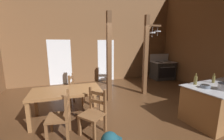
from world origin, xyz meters
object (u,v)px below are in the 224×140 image
(ladderback_chair_near_window, at_px, (61,116))
(stove_range, at_px, (162,70))
(mixing_bowl_on_counter, at_px, (205,86))
(kitchen_island, at_px, (223,102))
(bottle_short_on_counter, at_px, (195,80))
(dining_table, at_px, (67,93))
(ladderback_chair_at_table_end, at_px, (94,113))
(ladderback_chair_by_post, at_px, (76,90))
(bottle_tall_on_counter, at_px, (214,79))

(ladderback_chair_near_window, bearing_deg, stove_range, 32.64)
(ladderback_chair_near_window, height_order, mixing_bowl_on_counter, mixing_bowl_on_counter)
(kitchen_island, height_order, bottle_short_on_counter, bottle_short_on_counter)
(dining_table, distance_m, mixing_bowl_on_counter, 3.29)
(dining_table, height_order, mixing_bowl_on_counter, mixing_bowl_on_counter)
(ladderback_chair_at_table_end, bearing_deg, ladderback_chair_by_post, 97.63)
(dining_table, distance_m, ladderback_chair_near_window, 0.80)
(dining_table, xyz_separation_m, bottle_tall_on_counter, (3.59, -1.11, 0.34))
(bottle_tall_on_counter, bearing_deg, ladderback_chair_at_table_end, 174.90)
(mixing_bowl_on_counter, xyz_separation_m, bottle_tall_on_counter, (0.60, 0.24, 0.06))
(ladderback_chair_by_post, relative_size, bottle_short_on_counter, 3.38)
(ladderback_chair_by_post, height_order, mixing_bowl_on_counter, mixing_bowl_on_counter)
(ladderback_chair_by_post, bearing_deg, kitchen_island, -32.21)
(ladderback_chair_at_table_end, bearing_deg, dining_table, 121.66)
(stove_range, xyz_separation_m, bottle_tall_on_counter, (-1.35, -3.60, 0.50))
(stove_range, bearing_deg, kitchen_island, -107.56)
(ladderback_chair_by_post, relative_size, mixing_bowl_on_counter, 4.56)
(bottle_short_on_counter, bearing_deg, mixing_bowl_on_counter, -94.29)
(bottle_tall_on_counter, height_order, bottle_short_on_counter, bottle_short_on_counter)
(dining_table, distance_m, ladderback_chair_by_post, 0.90)
(ladderback_chair_at_table_end, relative_size, mixing_bowl_on_counter, 4.56)
(dining_table, distance_m, bottle_tall_on_counter, 3.77)
(mixing_bowl_on_counter, relative_size, bottle_short_on_counter, 0.74)
(kitchen_island, relative_size, ladderback_chair_near_window, 2.36)
(ladderback_chair_by_post, bearing_deg, ladderback_chair_near_window, -105.16)
(dining_table, bearing_deg, mixing_bowl_on_counter, -24.27)
(mixing_bowl_on_counter, bearing_deg, ladderback_chair_by_post, 141.06)
(ladderback_chair_at_table_end, relative_size, bottle_tall_on_counter, 3.86)
(ladderback_chair_near_window, bearing_deg, mixing_bowl_on_counter, -10.64)
(stove_range, height_order, bottle_short_on_counter, stove_range)
(ladderback_chair_by_post, distance_m, bottle_short_on_counter, 3.36)
(ladderback_chair_near_window, xyz_separation_m, bottle_short_on_counter, (3.15, -0.31, 0.55))
(stove_range, xyz_separation_m, mixing_bowl_on_counter, (-1.95, -3.84, 0.44))
(stove_range, relative_size, ladderback_chair_at_table_end, 1.39)
(bottle_tall_on_counter, relative_size, bottle_short_on_counter, 0.88)
(ladderback_chair_at_table_end, height_order, bottle_short_on_counter, bottle_short_on_counter)
(mixing_bowl_on_counter, bearing_deg, bottle_short_on_counter, 85.71)
(ladderback_chair_at_table_end, bearing_deg, ladderback_chair_near_window, 173.44)
(kitchen_island, height_order, bottle_tall_on_counter, bottle_tall_on_counter)
(mixing_bowl_on_counter, distance_m, bottle_short_on_counter, 0.29)
(ladderback_chair_near_window, height_order, bottle_tall_on_counter, bottle_tall_on_counter)
(stove_range, bearing_deg, dining_table, -153.22)
(bottle_tall_on_counter, distance_m, bottle_short_on_counter, 0.58)
(kitchen_island, height_order, ladderback_chair_by_post, ladderback_chair_by_post)
(ladderback_chair_at_table_end, height_order, bottle_tall_on_counter, bottle_tall_on_counter)
(ladderback_chair_near_window, bearing_deg, kitchen_island, -8.41)
(bottle_tall_on_counter, bearing_deg, mixing_bowl_on_counter, -158.14)
(kitchen_island, distance_m, stove_range, 4.01)
(stove_range, distance_m, mixing_bowl_on_counter, 4.33)
(dining_table, bearing_deg, stove_range, 26.78)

